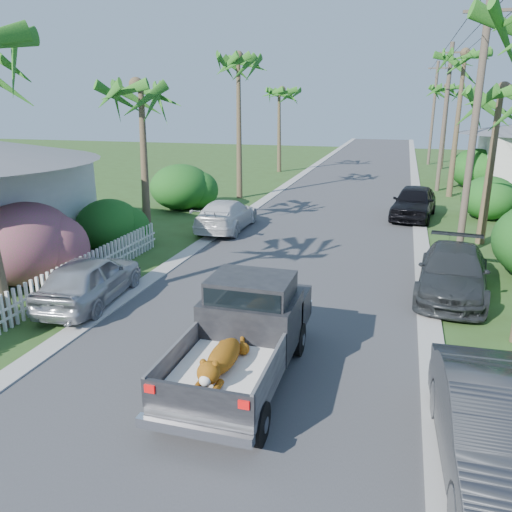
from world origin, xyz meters
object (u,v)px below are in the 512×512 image
(parked_car_rn, at_px, (498,434))
(palm_r_d, at_px, (449,87))
(utility_pole_c, at_px, (445,118))
(utility_pole_d, at_px, (433,113))
(pickup_truck, at_px, (247,328))
(parked_car_ln, at_px, (90,280))
(parked_car_lf, at_px, (226,215))
(palm_r_b, at_px, (501,90))
(palm_l_b, at_px, (139,86))
(palm_l_c, at_px, (238,58))
(palm_l_d, at_px, (280,90))
(parked_car_rf, at_px, (414,202))
(parked_car_rm, at_px, (453,272))
(palm_r_c, at_px, (465,55))
(utility_pole_b, at_px, (474,130))

(parked_car_rn, relative_size, palm_r_d, 0.57)
(utility_pole_c, bearing_deg, utility_pole_d, 90.00)
(pickup_truck, bearing_deg, parked_car_rn, -23.11)
(pickup_truck, relative_size, utility_pole_c, 0.57)
(parked_car_ln, relative_size, palm_r_d, 0.51)
(parked_car_lf, distance_m, palm_r_d, 28.44)
(parked_car_lf, distance_m, palm_r_b, 11.97)
(pickup_truck, xyz_separation_m, palm_l_b, (-7.25, 9.29, 5.14))
(palm_l_b, height_order, palm_l_c, palm_l_c)
(palm_l_b, xyz_separation_m, palm_l_c, (0.80, 10.00, 1.77))
(palm_l_d, bearing_deg, utility_pole_d, 36.64)
(parked_car_rf, xyz_separation_m, palm_l_c, (-10.00, 2.86, 7.12))
(parked_car_ln, xyz_separation_m, utility_pole_c, (10.60, 22.88, 3.90))
(parked_car_rm, distance_m, utility_pole_c, 19.69)
(palm_l_c, xyz_separation_m, palm_r_c, (12.20, 4.00, 0.20))
(parked_car_rm, height_order, palm_r_d, palm_r_d)
(parked_car_ln, xyz_separation_m, parked_car_lf, (0.88, 9.20, -0.03))
(palm_l_c, relative_size, palm_l_d, 1.19)
(parked_car_rm, xyz_separation_m, palm_l_b, (-11.80, 3.29, 5.45))
(utility_pole_b, bearing_deg, palm_l_c, 142.19)
(palm_l_c, bearing_deg, parked_car_rn, -62.61)
(parked_car_rf, distance_m, palm_r_d, 21.84)
(palm_l_c, bearing_deg, pickup_truck, -71.51)
(pickup_truck, xyz_separation_m, parked_car_rm, (4.55, 6.00, -0.32))
(pickup_truck, distance_m, palm_r_c, 25.02)
(palm_l_b, distance_m, palm_l_c, 10.19)
(palm_l_d, xyz_separation_m, palm_r_d, (13.00, 6.00, 0.29))
(parked_car_rf, bearing_deg, palm_l_c, 171.58)
(palm_l_d, relative_size, utility_pole_c, 0.86)
(palm_r_b, relative_size, utility_pole_b, 0.80)
(parked_car_rm, xyz_separation_m, parked_car_ln, (-10.00, -3.59, 0.00))
(parked_car_lf, relative_size, utility_pole_b, 0.52)
(parked_car_rn, relative_size, palm_l_c, 0.49)
(palm_r_c, bearing_deg, palm_l_c, -161.85)
(palm_r_c, xyz_separation_m, utility_pole_c, (-0.60, 2.00, -3.51))
(parked_car_lf, distance_m, utility_pole_c, 17.24)
(palm_r_c, bearing_deg, palm_r_d, 88.77)
(parked_car_rf, relative_size, palm_r_c, 0.50)
(parked_car_ln, height_order, palm_l_b, palm_l_b)
(parked_car_lf, bearing_deg, palm_l_b, 39.90)
(parked_car_rf, height_order, palm_l_d, palm_l_d)
(palm_r_d, bearing_deg, palm_l_b, -115.41)
(palm_r_b, bearing_deg, palm_l_d, 124.59)
(parked_car_rn, bearing_deg, palm_r_d, 84.98)
(parked_car_rf, height_order, palm_r_b, palm_r_b)
(palm_r_c, height_order, palm_r_d, palm_r_c)
(parked_car_rn, relative_size, parked_car_ln, 1.10)
(palm_r_c, bearing_deg, parked_car_rn, -92.72)
(palm_r_c, xyz_separation_m, utility_pole_b, (-0.60, -13.00, -3.51))
(parked_car_lf, relative_size, palm_l_d, 0.60)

